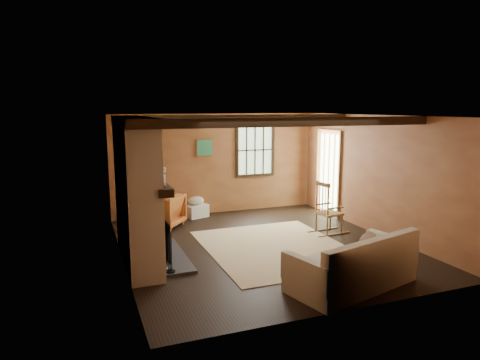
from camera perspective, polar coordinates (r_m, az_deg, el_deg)
name	(u,v)px	position (r m, az deg, el deg)	size (l,w,h in m)	color
ground	(262,246)	(8.08, 2.90, -8.73)	(5.50, 5.50, 0.00)	black
room_envelope	(268,157)	(8.04, 3.71, 3.12)	(5.02, 5.52, 2.44)	#9F6338
fireplace	(138,197)	(7.21, -13.45, -2.17)	(1.02, 2.30, 2.40)	#A55D40
rug	(276,248)	(7.99, 4.82, -8.96)	(2.50, 3.00, 0.01)	#D2BC8C
rocking_chair	(328,212)	(8.90, 11.61, -4.14)	(0.82, 0.48, 1.08)	tan
sofa	(355,268)	(6.45, 15.08, -11.28)	(2.11, 1.33, 0.79)	white
firewood_pile	(142,216)	(10.00, -12.89, -4.65)	(0.65, 0.12, 0.23)	brown
laundry_basket	(196,211)	(10.11, -5.89, -4.10)	(0.50, 0.38, 0.30)	white
basket_pillow	(196,201)	(10.05, -5.91, -2.74)	(0.38, 0.30, 0.19)	white
armchair	(162,211)	(9.35, -10.31, -4.03)	(0.77, 0.79, 0.72)	#BF6026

